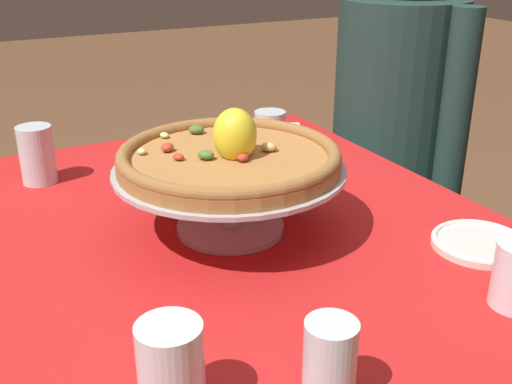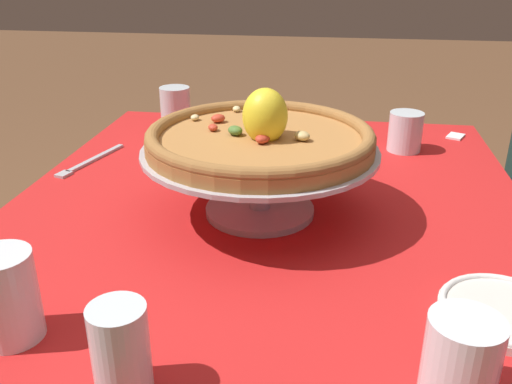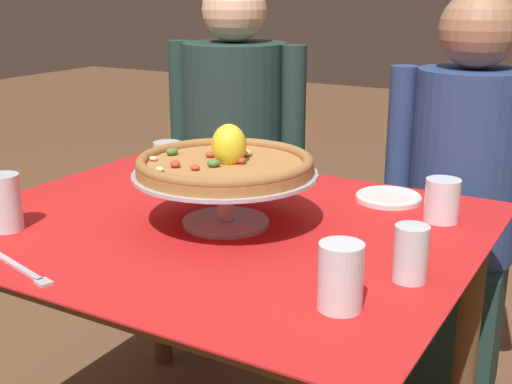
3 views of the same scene
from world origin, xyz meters
name	(u,v)px [view 1 (image 1 of 3)]	position (x,y,z in m)	size (l,w,h in m)	color
dining_table	(229,271)	(0.00, 0.00, 0.62)	(1.16, 0.97, 0.73)	brown
pizza_stand	(230,186)	(0.03, -0.01, 0.81)	(0.41, 0.41, 0.12)	#B7B7C1
pizza	(229,156)	(0.03, -0.01, 0.87)	(0.39, 0.39, 0.11)	#AD753D
water_glass_side_right	(330,367)	(0.48, -0.09, 0.77)	(0.06, 0.06, 0.11)	silver
water_glass_back_left	(270,131)	(-0.35, 0.28, 0.77)	(0.08, 0.08, 0.09)	silver
water_glass_front_left	(37,158)	(-0.38, -0.28, 0.78)	(0.07, 0.07, 0.13)	silver
water_glass_front_right	(171,375)	(0.42, -0.26, 0.77)	(0.08, 0.08, 0.12)	white
side_plate	(480,243)	(0.29, 0.35, 0.73)	(0.16, 0.16, 0.02)	silver
sugar_packet	(294,126)	(-0.47, 0.42, 0.73)	(0.05, 0.04, 0.01)	white
diner_left	(392,153)	(-0.39, 0.71, 0.63)	(0.51, 0.38, 1.28)	navy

